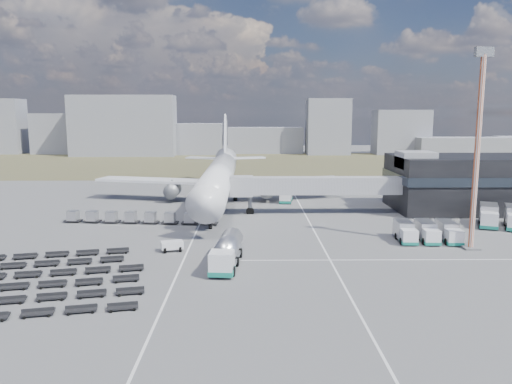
{
  "coord_description": "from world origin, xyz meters",
  "views": [
    {
      "loc": [
        6.16,
        -66.93,
        17.89
      ],
      "look_at": [
        7.26,
        20.18,
        4.0
      ],
      "focal_mm": 35.0,
      "sensor_mm": 36.0,
      "label": 1
    }
  ],
  "objects": [
    {
      "name": "ground",
      "position": [
        0.0,
        0.0,
        0.0
      ],
      "size": [
        420.0,
        420.0,
        0.0
      ],
      "primitive_type": "plane",
      "color": "#565659",
      "rests_on": "ground"
    },
    {
      "name": "grass_strip",
      "position": [
        0.0,
        110.0,
        0.01
      ],
      "size": [
        420.0,
        90.0,
        0.01
      ],
      "primitive_type": "cube",
      "color": "#47432A",
      "rests_on": "ground"
    },
    {
      "name": "lane_markings",
      "position": [
        9.77,
        3.0,
        0.01
      ],
      "size": [
        47.12,
        110.0,
        0.01
      ],
      "color": "silver",
      "rests_on": "ground"
    },
    {
      "name": "terminal",
      "position": [
        47.77,
        23.96,
        5.25
      ],
      "size": [
        30.4,
        16.4,
        11.0
      ],
      "color": "black",
      "rests_on": "ground"
    },
    {
      "name": "jet_bridge",
      "position": [
        15.9,
        20.42,
        5.05
      ],
      "size": [
        30.3,
        3.8,
        7.05
      ],
      "color": "#939399",
      "rests_on": "ground"
    },
    {
      "name": "airliner",
      "position": [
        0.0,
        32.38,
        5.29
      ],
      "size": [
        51.59,
        64.53,
        17.62
      ],
      "color": "white",
      "rests_on": "ground"
    },
    {
      "name": "skyline",
      "position": [
        -28.74,
        150.67,
        9.39
      ],
      "size": [
        299.38,
        27.24,
        25.02
      ],
      "color": "gray",
      "rests_on": "ground"
    },
    {
      "name": "fuel_tanker",
      "position": [
        3.43,
        -10.01,
        1.73
      ],
      "size": [
        3.68,
        10.91,
        3.46
      ],
      "rotation": [
        0.0,
        0.0,
        -0.09
      ],
      "color": "white",
      "rests_on": "ground"
    },
    {
      "name": "pushback_tug",
      "position": [
        -4.0,
        -3.74,
        0.66
      ],
      "size": [
        3.16,
        2.32,
        1.32
      ],
      "primitive_type": "cube",
      "rotation": [
        0.0,
        0.0,
        0.29
      ],
      "color": "white",
      "rests_on": "ground"
    },
    {
      "name": "catering_truck",
      "position": [
        13.48,
        32.32,
        1.33
      ],
      "size": [
        3.12,
        5.94,
        2.6
      ],
      "rotation": [
        0.0,
        0.0,
        -0.15
      ],
      "color": "white",
      "rests_on": "ground"
    },
    {
      "name": "service_trucks_near",
      "position": [
        31.04,
        0.94,
        1.36
      ],
      "size": [
        8.54,
        6.63,
        2.5
      ],
      "rotation": [
        0.0,
        0.0,
        -0.05
      ],
      "color": "white",
      "rests_on": "ground"
    },
    {
      "name": "uld_row",
      "position": [
        -11.64,
        12.75,
        1.03
      ],
      "size": [
        25.46,
        4.05,
        1.72
      ],
      "rotation": [
        0.0,
        0.0,
        -0.1
      ],
      "color": "black",
      "rests_on": "ground"
    },
    {
      "name": "baggage_dollies",
      "position": [
        -16.52,
        -15.92,
        0.33
      ],
      "size": [
        24.38,
        24.55,
        0.66
      ],
      "rotation": [
        0.0,
        0.0,
        0.21
      ],
      "color": "black",
      "rests_on": "ground"
    },
    {
      "name": "floodlight_mast",
      "position": [
        35.48,
        -3.11,
        13.02
      ],
      "size": [
        2.47,
        2.01,
        25.99
      ],
      "rotation": [
        0.0,
        0.0,
        0.14
      ],
      "color": "#BA471D",
      "rests_on": "ground"
    }
  ]
}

